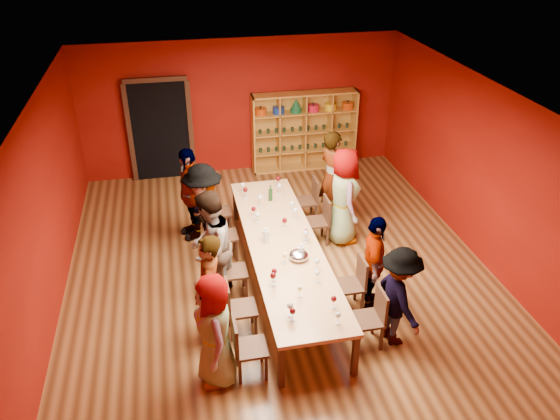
# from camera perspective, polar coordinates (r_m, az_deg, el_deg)

# --- Properties ---
(room_shell) EXTENTS (7.10, 9.10, 3.04)m
(room_shell) POSITION_cam_1_polar(r_m,az_deg,el_deg) (8.25, 0.37, 0.85)
(room_shell) COLOR #563116
(room_shell) RESTS_ON ground
(tasting_table) EXTENTS (1.10, 4.50, 0.75)m
(tasting_table) POSITION_cam_1_polar(r_m,az_deg,el_deg) (8.67, 0.36, -3.80)
(tasting_table) COLOR #B57D4B
(tasting_table) RESTS_ON ground
(doorway) EXTENTS (1.40, 0.17, 2.30)m
(doorway) POSITION_cam_1_polar(r_m,az_deg,el_deg) (12.31, -12.38, 8.18)
(doorway) COLOR black
(doorway) RESTS_ON ground
(shelving_unit) EXTENTS (2.40, 0.40, 1.80)m
(shelving_unit) POSITION_cam_1_polar(r_m,az_deg,el_deg) (12.59, 2.50, 8.65)
(shelving_unit) COLOR #BC7E2A
(shelving_unit) RESTS_ON ground
(chair_person_left_0) EXTENTS (0.42, 0.42, 0.89)m
(chair_person_left_0) POSITION_cam_1_polar(r_m,az_deg,el_deg) (7.23, -3.75, -13.90)
(chair_person_left_0) COLOR #331C11
(chair_person_left_0) RESTS_ON ground
(person_left_0) EXTENTS (0.50, 0.83, 1.61)m
(person_left_0) POSITION_cam_1_polar(r_m,az_deg,el_deg) (7.00, -6.85, -12.41)
(person_left_0) COLOR #C4848F
(person_left_0) RESTS_ON ground
(chair_person_left_1) EXTENTS (0.42, 0.42, 0.89)m
(chair_person_left_1) POSITION_cam_1_polar(r_m,az_deg,el_deg) (7.83, -4.63, -9.93)
(chair_person_left_1) COLOR #331C11
(chair_person_left_1) RESTS_ON ground
(person_left_1) EXTENTS (0.55, 0.68, 1.67)m
(person_left_1) POSITION_cam_1_polar(r_m,az_deg,el_deg) (7.60, -7.39, -8.24)
(person_left_1) COLOR pink
(person_left_1) RESTS_ON ground
(chair_person_left_2) EXTENTS (0.42, 0.42, 0.89)m
(chair_person_left_2) POSITION_cam_1_polar(r_m,az_deg,el_deg) (8.54, -5.45, -6.16)
(chair_person_left_2) COLOR #331C11
(chair_person_left_2) RESTS_ON ground
(person_left_2) EXTENTS (0.81, 1.02, 1.84)m
(person_left_2) POSITION_cam_1_polar(r_m,az_deg,el_deg) (8.29, -7.36, -3.96)
(person_left_2) COLOR #4F4F54
(person_left_2) RESTS_ON ground
(chair_person_left_3) EXTENTS (0.42, 0.42, 0.89)m
(chair_person_left_3) POSITION_cam_1_polar(r_m,az_deg,el_deg) (9.44, -6.24, -2.41)
(chair_person_left_3) COLOR #331C11
(chair_person_left_3) RESTS_ON ground
(person_left_3) EXTENTS (0.63, 1.21, 1.79)m
(person_left_3) POSITION_cam_1_polar(r_m,az_deg,el_deg) (9.22, -7.90, -0.44)
(person_left_3) COLOR #D18C94
(person_left_3) RESTS_ON ground
(chair_person_left_4) EXTENTS (0.42, 0.42, 0.89)m
(chair_person_left_4) POSITION_cam_1_polar(r_m,az_deg,el_deg) (10.18, -6.77, 0.10)
(chair_person_left_4) COLOR #331C11
(chair_person_left_4) RESTS_ON ground
(person_left_4) EXTENTS (0.70, 1.11, 1.75)m
(person_left_4) POSITION_cam_1_polar(r_m,az_deg,el_deg) (9.98, -9.38, 1.75)
(person_left_4) COLOR pink
(person_left_4) RESTS_ON ground
(chair_person_right_0) EXTENTS (0.42, 0.42, 0.89)m
(chair_person_right_0) POSITION_cam_1_polar(r_m,az_deg,el_deg) (7.76, 9.66, -10.78)
(chair_person_right_0) COLOR #331C11
(chair_person_right_0) RESTS_ON ground
(person_right_0) EXTENTS (0.52, 1.02, 1.52)m
(person_right_0) POSITION_cam_1_polar(r_m,az_deg,el_deg) (7.71, 12.30, -8.85)
(person_right_0) COLOR #131A36
(person_right_0) RESTS_ON ground
(chair_person_right_1) EXTENTS (0.42, 0.42, 0.89)m
(chair_person_right_1) POSITION_cam_1_polar(r_m,az_deg,el_deg) (8.33, 7.78, -7.39)
(chair_person_right_1) COLOR #331C11
(chair_person_right_1) RESTS_ON ground
(person_right_1) EXTENTS (0.67, 1.00, 1.56)m
(person_right_1) POSITION_cam_1_polar(r_m,az_deg,el_deg) (8.25, 9.76, -5.53)
(person_right_1) COLOR pink
(person_right_1) RESTS_ON ground
(chair_person_right_3) EXTENTS (0.42, 0.42, 0.89)m
(chair_person_right_3) POSITION_cam_1_polar(r_m,az_deg,el_deg) (9.84, 4.25, -0.87)
(chair_person_right_3) COLOR #331C11
(chair_person_right_3) RESTS_ON ground
(person_right_3) EXTENTS (0.49, 0.89, 1.80)m
(person_right_3) POSITION_cam_1_polar(r_m,az_deg,el_deg) (9.75, 6.68, 1.44)
(person_right_3) COLOR #47464B
(person_right_3) RESTS_ON ground
(chair_person_right_4) EXTENTS (0.42, 0.42, 0.89)m
(chair_person_right_4) POSITION_cam_1_polar(r_m,az_deg,el_deg) (10.50, 3.10, 1.27)
(chair_person_right_4) COLOR #331C11
(chair_person_right_4) RESTS_ON ground
(person_right_4) EXTENTS (0.66, 0.78, 1.83)m
(person_right_4) POSITION_cam_1_polar(r_m,az_deg,el_deg) (10.42, 5.45, 3.52)
(person_right_4) COLOR #5886B6
(person_right_4) RESTS_ON ground
(wine_glass_0) EXTENTS (0.09, 0.09, 0.22)m
(wine_glass_0) POSITION_cam_1_polar(r_m,az_deg,el_deg) (7.15, 1.06, -10.01)
(wine_glass_0) COLOR silver
(wine_glass_0) RESTS_ON tasting_table
(wine_glass_1) EXTENTS (0.07, 0.07, 0.18)m
(wine_glass_1) POSITION_cam_1_polar(r_m,az_deg,el_deg) (7.49, 2.08, -8.20)
(wine_glass_1) COLOR silver
(wine_glass_1) RESTS_ON tasting_table
(wine_glass_2) EXTENTS (0.08, 0.08, 0.19)m
(wine_glass_2) POSITION_cam_1_polar(r_m,az_deg,el_deg) (8.67, 2.73, -2.33)
(wine_glass_2) COLOR silver
(wine_glass_2) RESTS_ON tasting_table
(wine_glass_3) EXTENTS (0.08, 0.08, 0.20)m
(wine_glass_3) POSITION_cam_1_polar(r_m,az_deg,el_deg) (7.77, -0.61, -6.48)
(wine_glass_3) COLOR silver
(wine_glass_3) RESTS_ON tasting_table
(wine_glass_4) EXTENTS (0.09, 0.09, 0.21)m
(wine_glass_4) POSITION_cam_1_polar(r_m,az_deg,el_deg) (8.93, 0.48, -1.15)
(wine_glass_4) COLOR silver
(wine_glass_4) RESTS_ON tasting_table
(wine_glass_5) EXTENTS (0.08, 0.08, 0.20)m
(wine_glass_5) POSITION_cam_1_polar(r_m,az_deg,el_deg) (9.30, -2.78, 0.06)
(wine_glass_5) COLOR silver
(wine_glass_5) RESTS_ON tasting_table
(wine_glass_6) EXTENTS (0.08, 0.08, 0.20)m
(wine_glass_6) POSITION_cam_1_polar(r_m,az_deg,el_deg) (9.45, 1.28, 0.63)
(wine_glass_6) COLOR silver
(wine_glass_6) RESTS_ON tasting_table
(wine_glass_7) EXTENTS (0.08, 0.08, 0.20)m
(wine_glass_7) POSITION_cam_1_polar(r_m,az_deg,el_deg) (7.09, 1.32, -10.57)
(wine_glass_7) COLOR silver
(wine_glass_7) RESTS_ON tasting_table
(wine_glass_8) EXTENTS (0.09, 0.09, 0.22)m
(wine_glass_8) POSITION_cam_1_polar(r_m,az_deg,el_deg) (9.90, -3.64, 2.08)
(wine_glass_8) COLOR silver
(wine_glass_8) RESTS_ON tasting_table
(wine_glass_9) EXTENTS (0.08, 0.08, 0.20)m
(wine_glass_9) POSITION_cam_1_polar(r_m,az_deg,el_deg) (9.12, -2.37, -0.55)
(wine_glass_9) COLOR silver
(wine_glass_9) RESTS_ON tasting_table
(wine_glass_10) EXTENTS (0.08, 0.08, 0.20)m
(wine_glass_10) POSITION_cam_1_polar(r_m,az_deg,el_deg) (7.32, 5.64, -9.28)
(wine_glass_10) COLOR silver
(wine_glass_10) RESTS_ON tasting_table
(wine_glass_11) EXTENTS (0.08, 0.08, 0.19)m
(wine_glass_11) POSITION_cam_1_polar(r_m,az_deg,el_deg) (8.11, 0.50, -4.77)
(wine_glass_11) COLOR silver
(wine_glass_11) RESTS_ON tasting_table
(wine_glass_12) EXTENTS (0.08, 0.08, 0.19)m
(wine_glass_12) POSITION_cam_1_polar(r_m,az_deg,el_deg) (10.12, -3.92, 2.59)
(wine_glass_12) COLOR silver
(wine_glass_12) RESTS_ON tasting_table
(wine_glass_13) EXTENTS (0.07, 0.07, 0.18)m
(wine_glass_13) POSITION_cam_1_polar(r_m,az_deg,el_deg) (7.77, 3.91, -6.67)
(wine_glass_13) COLOR silver
(wine_glass_13) RESTS_ON tasting_table
(wine_glass_14) EXTENTS (0.08, 0.08, 0.20)m
(wine_glass_14) POSITION_cam_1_polar(r_m,az_deg,el_deg) (8.63, -1.70, -2.43)
(wine_glass_14) COLOR silver
(wine_glass_14) RESTS_ON tasting_table
(wine_glass_15) EXTENTS (0.09, 0.09, 0.22)m
(wine_glass_15) POSITION_cam_1_polar(r_m,az_deg,el_deg) (7.66, -0.73, -6.92)
(wine_glass_15) COLOR silver
(wine_glass_15) RESTS_ON tasting_table
(wine_glass_16) EXTENTS (0.08, 0.08, 0.21)m
(wine_glass_16) POSITION_cam_1_polar(r_m,az_deg,el_deg) (9.64, -2.08, 1.26)
(wine_glass_16) COLOR silver
(wine_glass_16) RESTS_ON tasting_table
(wine_glass_17) EXTENTS (0.09, 0.09, 0.22)m
(wine_glass_17) POSITION_cam_1_polar(r_m,az_deg,el_deg) (9.21, 1.62, -0.11)
(wine_glass_17) COLOR silver
(wine_glass_17) RESTS_ON tasting_table
(wine_glass_18) EXTENTS (0.08, 0.08, 0.19)m
(wine_glass_18) POSITION_cam_1_polar(r_m,az_deg,el_deg) (7.99, 3.89, -5.43)
(wine_glass_18) COLOR silver
(wine_glass_18) RESTS_ON tasting_table
(wine_glass_19) EXTENTS (0.07, 0.07, 0.18)m
(wine_glass_19) POSITION_cam_1_polar(r_m,az_deg,el_deg) (7.09, 6.08, -10.89)
(wine_glass_19) COLOR silver
(wine_glass_19) RESTS_ON tasting_table
(wine_glass_20) EXTENTS (0.09, 0.09, 0.22)m
(wine_glass_20) POSITION_cam_1_polar(r_m,az_deg,el_deg) (10.28, -0.19, 3.26)
(wine_glass_20) COLOR silver
(wine_glass_20) RESTS_ON tasting_table
(wine_glass_21) EXTENTS (0.09, 0.09, 0.22)m
(wine_glass_21) POSITION_cam_1_polar(r_m,az_deg,el_deg) (8.59, 2.71, -2.50)
(wine_glass_21) COLOR silver
(wine_glass_21) RESTS_ON tasting_table
(wine_glass_22) EXTENTS (0.08, 0.08, 0.21)m
(wine_glass_22) POSITION_cam_1_polar(r_m,az_deg,el_deg) (10.03, -0.06, 2.49)
(wine_glass_22) COLOR silver
(wine_glass_22) RESTS_ON tasting_table
(spittoon_bowl) EXTENTS (0.30, 0.30, 0.17)m
(spittoon_bowl) POSITION_cam_1_polar(r_m,az_deg,el_deg) (8.24, 1.96, -4.76)
(spittoon_bowl) COLOR silver
(spittoon_bowl) RESTS_ON tasting_table
(carafe_a) EXTENTS (0.12, 0.12, 0.24)m
(carafe_a) POSITION_cam_1_polar(r_m,az_deg,el_deg) (8.63, -1.45, -2.70)
(carafe_a) COLOR silver
(carafe_a) RESTS_ON tasting_table
(carafe_b) EXTENTS (0.10, 0.10, 0.25)m
(carafe_b) POSITION_cam_1_polar(r_m,az_deg,el_deg) (8.23, 2.21, -4.43)
(carafe_b) COLOR silver
(carafe_b) RESTS_ON tasting_table
(wine_bottle) EXTENTS (0.09, 0.09, 0.30)m
(wine_bottle) POSITION_cam_1_polar(r_m,az_deg,el_deg) (9.82, -1.00, 1.63)
(wine_bottle) COLOR black
(wine_bottle) RESTS_ON tasting_table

